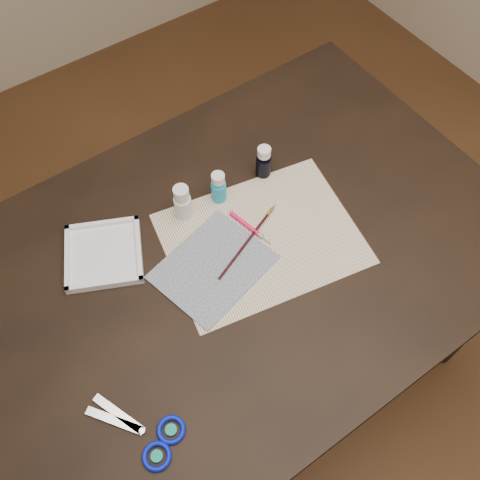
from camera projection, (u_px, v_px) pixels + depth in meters
ground at (240, 361)px, 1.88m from camera, size 3.50×3.50×0.02m
table at (240, 317)px, 1.55m from camera, size 1.30×0.90×0.75m
paper at (261, 238)px, 1.25m from camera, size 0.50×0.42×0.00m
canvas at (213, 267)px, 1.21m from camera, size 0.28×0.25×0.00m
paint_bottle_white at (183, 202)px, 1.24m from camera, size 0.05×0.05×0.10m
paint_bottle_cyan at (218, 187)px, 1.27m from camera, size 0.04×0.04×0.09m
paint_bottle_navy at (264, 162)px, 1.31m from camera, size 0.05×0.05×0.09m
paintbrush at (249, 239)px, 1.24m from camera, size 0.23×0.10×0.01m
craft_knife at (251, 228)px, 1.26m from camera, size 0.04×0.13×0.01m
scissors at (131, 430)px, 1.02m from camera, size 0.22×0.24×0.01m
palette_tray at (104, 254)px, 1.22m from camera, size 0.23×0.23×0.02m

